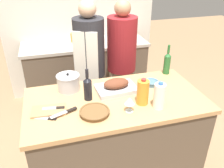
% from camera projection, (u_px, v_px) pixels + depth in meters
% --- Properties ---
extents(kitchen_island, '(1.56, 0.81, 0.92)m').
position_uv_depth(kitchen_island, '(115.00, 139.00, 2.30)').
color(kitchen_island, brown).
rests_on(kitchen_island, ground_plane).
extents(back_counter, '(1.78, 0.60, 0.92)m').
position_uv_depth(back_counter, '(87.00, 72.00, 3.60)').
color(back_counter, brown).
rests_on(back_counter, ground_plane).
extents(back_wall, '(2.28, 0.10, 2.55)m').
position_uv_depth(back_wall, '(79.00, 13.00, 3.51)').
color(back_wall, silver).
rests_on(back_wall, ground_plane).
extents(roasting_pan, '(0.38, 0.26, 0.12)m').
position_uv_depth(roasting_pan, '(116.00, 87.00, 2.16)').
color(roasting_pan, '#BCBCC1').
rests_on(roasting_pan, kitchen_island).
extents(wicker_basket, '(0.24, 0.24, 0.04)m').
position_uv_depth(wicker_basket, '(95.00, 112.00, 1.86)').
color(wicker_basket, brown).
rests_on(wicker_basket, kitchen_island).
extents(cutting_board, '(0.28, 0.18, 0.02)m').
position_uv_depth(cutting_board, '(49.00, 111.00, 1.90)').
color(cutting_board, '#AD7F51').
rests_on(cutting_board, kitchen_island).
extents(stock_pot, '(0.21, 0.21, 0.17)m').
position_uv_depth(stock_pot, '(68.00, 82.00, 2.18)').
color(stock_pot, '#B7B7BC').
rests_on(stock_pot, kitchen_island).
extents(mixing_bowl, '(0.14, 0.14, 0.05)m').
position_uv_depth(mixing_bowl, '(151.00, 82.00, 2.28)').
color(mixing_bowl, slate).
rests_on(mixing_bowl, kitchen_island).
extents(juice_jug, '(0.10, 0.10, 0.23)m').
position_uv_depth(juice_jug, '(143.00, 92.00, 1.96)').
color(juice_jug, orange).
rests_on(juice_jug, kitchen_island).
extents(milk_jug, '(0.09, 0.09, 0.23)m').
position_uv_depth(milk_jug, '(159.00, 96.00, 1.90)').
color(milk_jug, white).
rests_on(milk_jug, kitchen_island).
extents(wine_bottle_green, '(0.07, 0.07, 0.29)m').
position_uv_depth(wine_bottle_green, '(88.00, 88.00, 2.01)').
color(wine_bottle_green, black).
rests_on(wine_bottle_green, kitchen_island).
extents(wine_bottle_dark, '(0.07, 0.07, 0.31)m').
position_uv_depth(wine_bottle_dark, '(167.00, 63.00, 2.46)').
color(wine_bottle_dark, '#28662D').
rests_on(wine_bottle_dark, kitchen_island).
extents(wine_glass_left, '(0.08, 0.08, 0.13)m').
position_uv_depth(wine_glass_left, '(130.00, 101.00, 1.86)').
color(wine_glass_left, silver).
rests_on(wine_glass_left, kitchen_island).
extents(knife_chef, '(0.22, 0.11, 0.01)m').
position_uv_depth(knife_chef, '(65.00, 112.00, 1.86)').
color(knife_chef, '#B7B7BC').
rests_on(knife_chef, cutting_board).
extents(knife_paring, '(0.17, 0.10, 0.01)m').
position_uv_depth(knife_paring, '(46.00, 118.00, 1.82)').
color(knife_paring, '#B7B7BC').
rests_on(knife_paring, kitchen_island).
extents(knife_bread, '(0.18, 0.06, 0.01)m').
position_uv_depth(knife_bread, '(54.00, 108.00, 1.91)').
color(knife_bread, '#B7B7BC').
rests_on(knife_bread, cutting_board).
extents(condiment_bottle_tall, '(0.06, 0.06, 0.19)m').
position_uv_depth(condiment_bottle_tall, '(86.00, 36.00, 3.36)').
color(condiment_bottle_tall, maroon).
rests_on(condiment_bottle_tall, back_counter).
extents(condiment_bottle_short, '(0.05, 0.05, 0.15)m').
position_uv_depth(condiment_bottle_short, '(72.00, 38.00, 3.38)').
color(condiment_bottle_short, '#B28E2D').
rests_on(condiment_bottle_short, back_counter).
extents(person_cook_aproned, '(0.36, 0.38, 1.64)m').
position_uv_depth(person_cook_aproned, '(90.00, 65.00, 2.74)').
color(person_cook_aproned, beige).
rests_on(person_cook_aproned, ground_plane).
extents(person_cook_guest, '(0.35, 0.35, 1.61)m').
position_uv_depth(person_cook_guest, '(122.00, 61.00, 2.91)').
color(person_cook_guest, beige).
rests_on(person_cook_guest, ground_plane).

